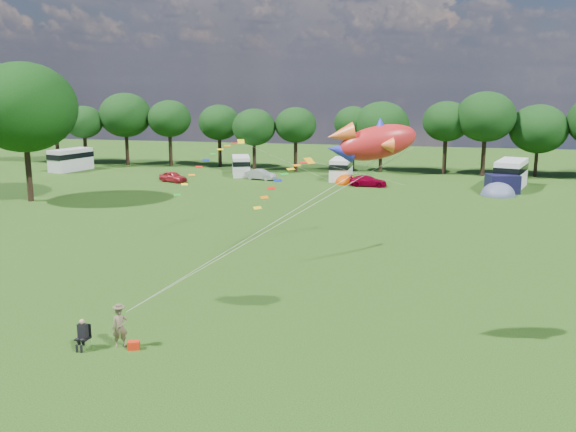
% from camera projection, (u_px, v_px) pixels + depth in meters
% --- Properties ---
extents(ground_plane, '(180.00, 180.00, 0.00)m').
position_uv_depth(ground_plane, '(251.00, 336.00, 29.39)').
color(ground_plane, black).
rests_on(ground_plane, ground).
extents(tree_line, '(102.98, 10.98, 10.27)m').
position_uv_depth(tree_line, '(410.00, 123.00, 79.53)').
color(tree_line, black).
rests_on(tree_line, ground).
extents(big_tree, '(10.00, 10.00, 13.28)m').
position_uv_depth(big_tree, '(23.00, 107.00, 60.55)').
color(big_tree, black).
rests_on(big_tree, ground).
extents(car_a, '(3.91, 2.76, 1.21)m').
position_uv_depth(car_a, '(173.00, 177.00, 74.03)').
color(car_a, '#AE1F28').
rests_on(car_a, ground).
extents(car_b, '(3.70, 2.17, 1.23)m').
position_uv_depth(car_b, '(260.00, 175.00, 75.73)').
color(car_b, gray).
rests_on(car_b, ground).
extents(car_c, '(4.04, 1.74, 1.21)m').
position_uv_depth(car_c, '(368.00, 181.00, 70.97)').
color(car_c, maroon).
rests_on(car_c, ground).
extents(campervan_a, '(3.95, 6.21, 2.82)m').
position_uv_depth(campervan_a, '(71.00, 159.00, 83.21)').
color(campervan_a, '#BDBDC0').
rests_on(campervan_a, ground).
extents(campervan_b, '(3.50, 5.28, 2.39)m').
position_uv_depth(campervan_b, '(241.00, 165.00, 79.02)').
color(campervan_b, silver).
rests_on(campervan_b, ground).
extents(campervan_c, '(2.23, 5.13, 2.51)m').
position_uv_depth(campervan_c, '(341.00, 168.00, 75.61)').
color(campervan_c, white).
rests_on(campervan_c, ground).
extents(campervan_d, '(4.29, 6.76, 3.07)m').
position_uv_depth(campervan_d, '(511.00, 173.00, 69.68)').
color(campervan_d, white).
rests_on(campervan_d, ground).
extents(tent_orange, '(2.63, 2.88, 2.06)m').
position_uv_depth(tent_orange, '(346.00, 183.00, 73.00)').
color(tent_orange, '#C83F00').
rests_on(tent_orange, ground).
extents(tent_greyblue, '(3.55, 3.89, 2.64)m').
position_uv_depth(tent_greyblue, '(498.00, 195.00, 65.51)').
color(tent_greyblue, '#4E5772').
rests_on(tent_greyblue, ground).
extents(awning_navy, '(3.52, 3.08, 1.92)m').
position_uv_depth(awning_navy, '(502.00, 184.00, 66.84)').
color(awning_navy, black).
rests_on(awning_navy, ground).
extents(kite_flyer, '(0.79, 0.70, 1.81)m').
position_uv_depth(kite_flyer, '(120.00, 327.00, 28.08)').
color(kite_flyer, brown).
rests_on(kite_flyer, ground).
extents(camp_chair, '(0.60, 0.60, 1.39)m').
position_uv_depth(camp_chair, '(83.00, 331.00, 27.89)').
color(camp_chair, '#99999E').
rests_on(camp_chair, ground).
extents(kite_bag, '(0.60, 0.50, 0.37)m').
position_uv_depth(kite_bag, '(134.00, 345.00, 27.97)').
color(kite_bag, red).
rests_on(kite_bag, ground).
extents(fish_kite, '(4.08, 2.21, 2.13)m').
position_uv_depth(fish_kite, '(371.00, 142.00, 26.61)').
color(fish_kite, red).
rests_on(fish_kite, ground).
extents(streamer_kite_b, '(4.21, 4.51, 3.76)m').
position_uv_depth(streamer_kite_b, '(215.00, 158.00, 47.43)').
color(streamer_kite_b, '#E4B70B').
rests_on(streamer_kite_b, ground).
extents(streamer_kite_c, '(3.19, 5.02, 2.82)m').
position_uv_depth(streamer_kite_c, '(289.00, 175.00, 42.27)').
color(streamer_kite_c, orange).
rests_on(streamer_kite_c, ground).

